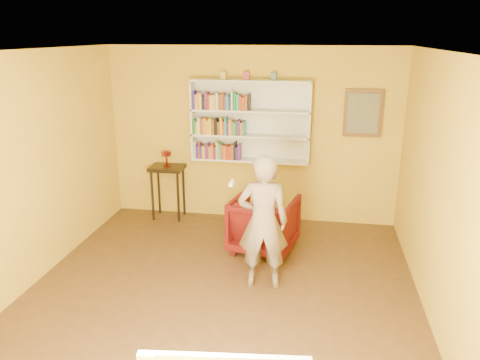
# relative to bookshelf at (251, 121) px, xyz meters

# --- Properties ---
(room_shell) EXTENTS (5.30, 5.80, 2.88)m
(room_shell) POSITION_rel_bookshelf_xyz_m (0.00, -2.41, -0.58)
(room_shell) COLOR #442D15
(room_shell) RESTS_ON ground
(bookshelf) EXTENTS (1.80, 0.29, 1.23)m
(bookshelf) POSITION_rel_bookshelf_xyz_m (0.00, 0.00, 0.00)
(bookshelf) COLOR white
(bookshelf) RESTS_ON room_shell
(books_row_lower) EXTENTS (0.72, 0.19, 0.27)m
(books_row_lower) POSITION_rel_bookshelf_xyz_m (-0.49, -0.11, -0.47)
(books_row_lower) COLOR silver
(books_row_lower) RESTS_ON bookshelf
(books_row_middle) EXTENTS (0.79, 0.19, 0.26)m
(books_row_middle) POSITION_rel_bookshelf_xyz_m (-0.48, -0.11, -0.09)
(books_row_middle) COLOR #197136
(books_row_middle) RESTS_ON bookshelf
(books_row_upper) EXTENTS (0.86, 0.19, 0.27)m
(books_row_upper) POSITION_rel_bookshelf_xyz_m (-0.44, -0.11, 0.30)
(books_row_upper) COLOR #2C2095
(books_row_upper) RESTS_ON bookshelf
(ornament_left) EXTENTS (0.08, 0.08, 0.11)m
(ornament_left) POSITION_rel_bookshelf_xyz_m (-0.41, -0.06, 0.68)
(ornament_left) COLOR gold
(ornament_left) RESTS_ON bookshelf
(ornament_centre) EXTENTS (0.08, 0.08, 0.11)m
(ornament_centre) POSITION_rel_bookshelf_xyz_m (-0.06, -0.06, 0.68)
(ornament_centre) COLOR #A53756
(ornament_centre) RESTS_ON bookshelf
(ornament_right) EXTENTS (0.08, 0.08, 0.11)m
(ornament_right) POSITION_rel_bookshelf_xyz_m (0.34, -0.06, 0.67)
(ornament_right) COLOR #415E6C
(ornament_right) RESTS_ON bookshelf
(framed_painting) EXTENTS (0.55, 0.05, 0.70)m
(framed_painting) POSITION_rel_bookshelf_xyz_m (1.65, 0.05, 0.16)
(framed_painting) COLOR brown
(framed_painting) RESTS_ON room_shell
(console_table) EXTENTS (0.53, 0.40, 0.86)m
(console_table) POSITION_rel_bookshelf_xyz_m (-1.31, -0.16, -0.88)
(console_table) COLOR black
(console_table) RESTS_ON ground
(ruby_lustre) EXTENTS (0.15, 0.15, 0.25)m
(ruby_lustre) POSITION_rel_bookshelf_xyz_m (-1.31, -0.16, -0.55)
(ruby_lustre) COLOR maroon
(ruby_lustre) RESTS_ON console_table
(armchair) EXTENTS (0.98, 0.99, 0.77)m
(armchair) POSITION_rel_bookshelf_xyz_m (0.35, -1.09, -1.21)
(armchair) COLOR #430406
(armchair) RESTS_ON ground
(person) EXTENTS (0.63, 0.46, 1.60)m
(person) POSITION_rel_bookshelf_xyz_m (0.45, -2.03, -0.79)
(person) COLOR #7C6A5B
(person) RESTS_ON ground
(game_remote) EXTENTS (0.04, 0.15, 0.04)m
(game_remote) POSITION_rel_bookshelf_xyz_m (0.13, -2.25, -0.27)
(game_remote) COLOR white
(game_remote) RESTS_ON person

